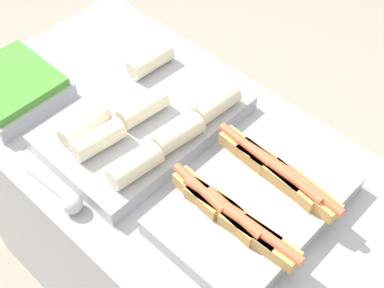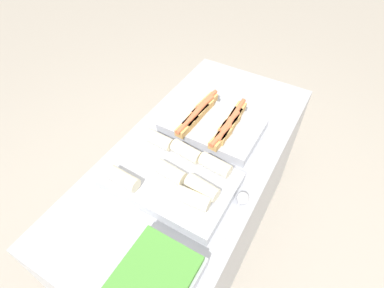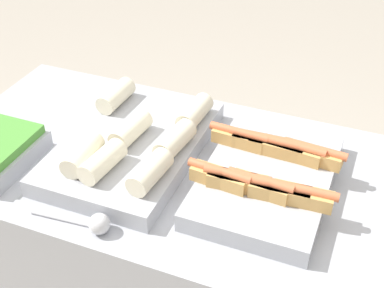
# 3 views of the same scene
# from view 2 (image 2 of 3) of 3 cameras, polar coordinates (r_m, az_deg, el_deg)

# --- Properties ---
(ground_plane) EXTENTS (12.00, 12.00, 0.00)m
(ground_plane) POSITION_cam_2_polar(r_m,az_deg,el_deg) (2.12, 0.34, -17.49)
(ground_plane) COLOR #ADA393
(counter) EXTENTS (1.49, 0.70, 0.87)m
(counter) POSITION_cam_2_polar(r_m,az_deg,el_deg) (1.74, 0.41, -11.23)
(counter) COLOR #A8AAB2
(counter) RESTS_ON ground_plane
(tray_hotdogs) EXTENTS (0.37, 0.46, 0.10)m
(tray_hotdogs) POSITION_cam_2_polar(r_m,az_deg,el_deg) (1.47, 4.00, 3.91)
(tray_hotdogs) COLOR #A8AAB2
(tray_hotdogs) RESTS_ON counter
(tray_wraps) EXTENTS (0.34, 0.53, 0.11)m
(tray_wraps) POSITION_cam_2_polar(r_m,az_deg,el_deg) (1.25, -3.71, -6.27)
(tray_wraps) COLOR #A8AAB2
(tray_wraps) RESTS_ON counter
(tray_side_front) EXTENTS (0.27, 0.25, 0.07)m
(tray_side_front) POSITION_cam_2_polar(r_m,az_deg,el_deg) (1.07, -6.93, -23.75)
(tray_side_front) COLOR #A8AAB2
(tray_side_front) RESTS_ON counter
(serving_spoon_near) EXTENTS (0.21, 0.05, 0.05)m
(serving_spoon_near) POSITION_cam_2_polar(r_m,az_deg,el_deg) (1.22, 9.40, -10.57)
(serving_spoon_near) COLOR silver
(serving_spoon_near) RESTS_ON counter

